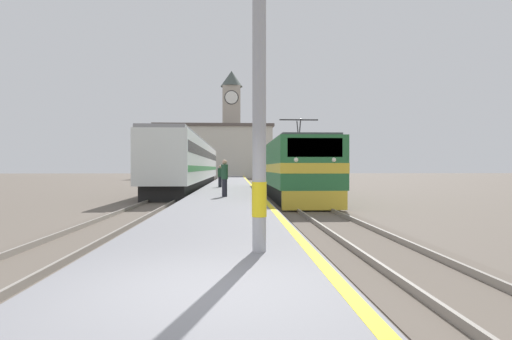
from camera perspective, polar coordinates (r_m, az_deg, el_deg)
The scene contains 10 objects.
ground_plane at distance 34.78m, azimuth -3.75°, elevation -2.76°, with size 200.00×200.00×0.00m, color #60564C.
platform at distance 29.77m, azimuth -3.89°, elevation -2.87°, with size 3.93×140.00×0.43m.
rail_track_near at distance 29.96m, azimuth 3.45°, elevation -3.20°, with size 2.83×140.00×0.16m.
rail_track_far at distance 30.04m, azimuth -10.50°, elevation -3.19°, with size 2.84×140.00×0.16m.
locomotive_train at distance 25.30m, azimuth 4.61°, elevation 0.09°, with size 2.92×17.38×4.41m.
passenger_train at distance 36.08m, azimuth -9.21°, elevation 0.89°, with size 2.92×30.04×4.16m.
person_on_platform at distance 19.98m, azimuth -4.51°, elevation -1.01°, with size 0.34×0.34×1.85m.
second_waiting_passenger at distance 29.87m, azimuth -5.16°, elevation -0.82°, with size 0.34×0.34×1.63m.
clock_tower at distance 80.34m, azimuth -3.51°, elevation 7.08°, with size 4.38×4.38×21.23m.
station_building at distance 73.42m, azimuth -5.93°, elevation 2.63°, with size 21.19×8.62×9.62m.
Camera 1 is at (0.52, -4.72, 1.86)m, focal length 28.00 mm.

